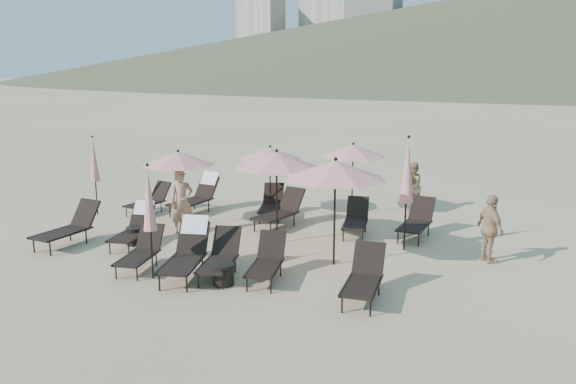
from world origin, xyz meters
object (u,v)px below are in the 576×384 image
at_px(lounger_3, 220,256).
at_px(lounger_10, 356,219).
at_px(lounger_8, 272,203).
at_px(beachgoer_a, 182,202).
at_px(lounger_9, 280,210).
at_px(lounger_12, 141,251).
at_px(lounger_5, 364,277).
at_px(lounger_7, 198,194).
at_px(umbrella_closed_1, 407,171).
at_px(lounger_1, 135,226).
at_px(beachgoer_b, 412,187).
at_px(umbrella_open_1, 277,160).
at_px(lounger_6, 149,200).
at_px(umbrella_open_0, 178,159).
at_px(umbrella_closed_0, 149,199).
at_px(umbrella_closed_2, 94,160).
at_px(side_table_0, 135,236).
at_px(lounger_2, 187,250).
at_px(umbrella_open_2, 335,170).
at_px(lounger_11, 417,220).
at_px(lounger_4, 267,261).
at_px(lounger_0, 69,226).
at_px(side_table_1, 224,274).
at_px(beachgoer_c, 490,229).
at_px(umbrella_open_3, 270,153).
at_px(umbrella_open_4, 353,151).

bearing_deg(lounger_3, lounger_10, 53.48).
relative_size(lounger_8, beachgoer_a, 1.01).
distance_m(lounger_9, lounger_12, 4.65).
xyz_separation_m(lounger_3, lounger_5, (3.17, 0.09, 0.01)).
height_order(lounger_7, umbrella_closed_1, umbrella_closed_1).
bearing_deg(lounger_1, beachgoer_b, 37.19).
bearing_deg(umbrella_open_1, lounger_6, 167.09).
height_order(lounger_1, umbrella_open_0, umbrella_open_0).
distance_m(lounger_5, beachgoer_b, 7.55).
bearing_deg(lounger_10, lounger_9, 171.97).
relative_size(umbrella_closed_0, umbrella_closed_2, 1.01).
distance_m(lounger_1, side_table_0, 0.26).
distance_m(lounger_2, beachgoer_a, 3.38).
xyz_separation_m(umbrella_open_2, side_table_0, (-5.13, -0.70, -1.97)).
distance_m(lounger_11, side_table_0, 7.35).
bearing_deg(lounger_10, lounger_1, -158.22).
relative_size(lounger_1, umbrella_closed_1, 0.60).
bearing_deg(lounger_10, beachgoer_a, -169.58).
height_order(lounger_9, lounger_10, lounger_9).
xyz_separation_m(lounger_4, umbrella_open_0, (-4.14, 2.72, 1.53)).
height_order(umbrella_open_2, beachgoer_b, umbrella_open_2).
height_order(lounger_7, umbrella_open_2, umbrella_open_2).
bearing_deg(lounger_8, lounger_9, -68.95).
distance_m(lounger_0, side_table_1, 5.04).
xyz_separation_m(lounger_0, lounger_8, (3.43, 4.62, -0.04)).
bearing_deg(lounger_7, lounger_11, 6.82).
relative_size(lounger_10, umbrella_closed_0, 0.68).
distance_m(umbrella_open_1, beachgoer_c, 5.32).
relative_size(lounger_2, lounger_10, 1.17).
relative_size(lounger_0, lounger_4, 1.10).
bearing_deg(umbrella_closed_2, lounger_0, -58.94).
distance_m(lounger_9, lounger_10, 2.18).
xyz_separation_m(lounger_7, umbrella_open_3, (2.21, 0.68, 1.34)).
relative_size(lounger_9, umbrella_open_1, 0.77).
distance_m(lounger_1, umbrella_closed_2, 3.92).
xyz_separation_m(lounger_8, lounger_10, (2.86, -0.63, -0.01)).
height_order(lounger_12, beachgoer_a, beachgoer_a).
distance_m(umbrella_open_3, side_table_1, 6.18).
relative_size(lounger_11, lounger_12, 1.06).
distance_m(lounger_10, beachgoer_c, 3.63).
bearing_deg(beachgoer_a, lounger_11, -26.58).
bearing_deg(lounger_1, umbrella_open_1, 15.31).
distance_m(lounger_2, side_table_0, 2.83).
distance_m(umbrella_closed_0, side_table_0, 3.01).
bearing_deg(lounger_9, umbrella_closed_2, -158.58).
xyz_separation_m(lounger_12, umbrella_open_4, (2.66, 6.73, 1.56)).
bearing_deg(lounger_8, umbrella_closed_1, -37.75).
bearing_deg(beachgoer_c, lounger_2, 83.53).
height_order(lounger_0, lounger_10, lounger_0).
bearing_deg(lounger_5, lounger_6, 147.77).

